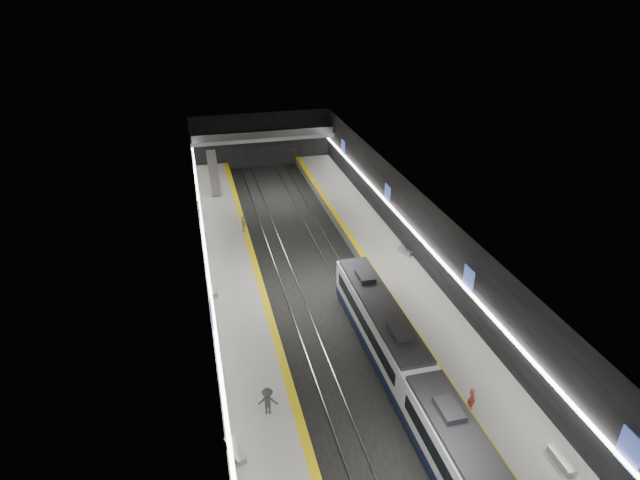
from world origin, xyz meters
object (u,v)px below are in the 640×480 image
object	(u,v)px
train	(419,390)
bench_left_far	(215,291)
bench_right_far	(405,252)
passenger_right_a	(471,398)
bench_right_near	(561,461)
passenger_left_a	(243,224)
bench_left_near	(235,451)
escalator	(214,173)
passenger_left_b	(268,401)

from	to	relation	value
train	bench_left_far	bearing A→B (deg)	125.46
bench_right_far	passenger_right_a	size ratio (longest dim) A/B	1.07
train	bench_right_near	xyz separation A→B (m)	(6.07, -6.38, -0.95)
passenger_right_a	passenger_left_a	world-z (taller)	passenger_left_a
bench_right_far	passenger_left_a	world-z (taller)	passenger_left_a
bench_right_near	passenger_right_a	bearing A→B (deg)	120.18
bench_left_far	passenger_left_a	size ratio (longest dim) A/B	0.88
passenger_right_a	bench_left_near	bearing A→B (deg)	84.31
bench_left_near	escalator	bearing A→B (deg)	69.09
bench_left_far	passenger_left_b	bearing A→B (deg)	-78.79
train	passenger_left_a	distance (m)	29.20
escalator	bench_left_far	world-z (taller)	escalator
escalator	bench_left_near	xyz separation A→B (m)	(-2.00, -43.17, -1.65)
escalator	bench_left_far	size ratio (longest dim) A/B	5.02
bench_left_near	bench_right_near	bearing A→B (deg)	-34.53
train	passenger_left_b	xyz separation A→B (m)	(-9.60, 1.61, -0.21)
passenger_right_a	passenger_left_a	xyz separation A→B (m)	(-11.12, 29.23, 0.09)
bench_left_near	passenger_left_b	bearing A→B (deg)	30.35
bench_right_far	bench_left_far	bearing A→B (deg)	168.57
bench_left_near	bench_right_far	distance (m)	27.89
train	bench_left_near	distance (m)	12.09
bench_right_near	passenger_left_b	size ratio (longest dim) A/B	1.02
bench_right_near	train	bearing A→B (deg)	134.32
passenger_right_a	passenger_left_a	distance (m)	31.28
train	escalator	world-z (taller)	escalator
passenger_left_b	bench_left_far	bearing A→B (deg)	-69.66
bench_left_far	passenger_left_b	size ratio (longest dim) A/B	0.81
passenger_right_a	passenger_left_a	bearing A→B (deg)	15.32
bench_right_far	passenger_right_a	xyz separation A→B (m)	(-3.88, -20.46, 0.60)
escalator	passenger_right_a	xyz separation A→B (m)	(13.12, -43.22, -1.09)
passenger_left_b	bench_left_near	bearing A→B (deg)	60.37
bench_right_near	passenger_left_b	world-z (taller)	passenger_left_b
passenger_left_a	passenger_right_a	bearing A→B (deg)	0.66
bench_right_near	escalator	bearing A→B (deg)	109.10
train	bench_right_near	distance (m)	8.86
passenger_left_b	bench_right_far	bearing A→B (deg)	-121.42
escalator	bench_right_far	world-z (taller)	escalator
passenger_right_a	passenger_left_b	world-z (taller)	passenger_left_b
train	bench_left_near	xyz separation A→B (m)	(-12.00, -1.11, -0.95)
escalator	bench_left_far	distance (m)	25.52
passenger_left_a	train	bearing A→B (deg)	-4.27
bench_left_far	bench_left_near	bearing A→B (deg)	-87.77
bench_left_near	passenger_left_b	world-z (taller)	passenger_left_b
bench_left_near	bench_right_near	world-z (taller)	bench_left_near
bench_left_far	passenger_left_b	distance (m)	15.25
escalator	passenger_left_b	world-z (taller)	escalator
bench_left_near	bench_left_far	bearing A→B (deg)	71.33
passenger_right_a	escalator	bearing A→B (deg)	11.38
bench_left_far	passenger_right_a	distance (m)	23.30
bench_left_far	bench_right_far	distance (m)	19.06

